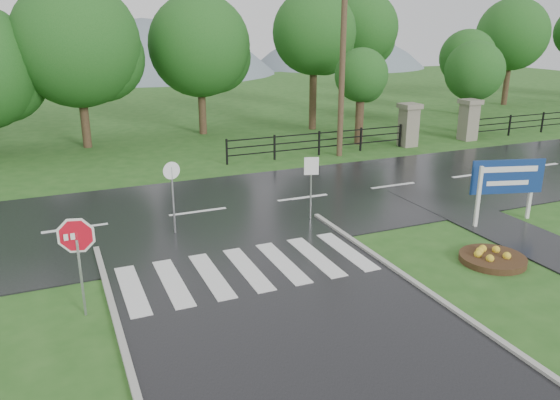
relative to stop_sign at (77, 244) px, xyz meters
name	(u,v)px	position (x,y,z in m)	size (l,w,h in m)	color
ground	(340,379)	(4.13, -4.30, -1.73)	(120.00, 120.00, 0.00)	#27551C
main_road	(198,213)	(4.13, 5.70, -1.73)	(90.00, 8.00, 0.04)	black
walkway	(519,236)	(12.63, -0.30, -1.73)	(2.20, 11.00, 0.04)	#232325
crosswalk	(248,269)	(4.13, 0.70, -1.67)	(6.50, 2.80, 0.02)	silver
pillar_west	(409,124)	(17.13, 11.70, -0.55)	(1.00, 1.00, 2.24)	gray
pillar_east	(469,119)	(21.13, 11.70, -0.55)	(1.00, 1.00, 2.24)	gray
fence_west	(319,141)	(11.88, 11.70, -1.00)	(9.58, 0.08, 1.20)	black
hills	(121,193)	(7.62, 60.70, -17.26)	(102.00, 48.00, 48.00)	slate
treeline	(151,136)	(5.13, 19.70, -1.73)	(83.20, 5.20, 10.00)	#184D17
stop_sign	(77,244)	(0.00, 0.00, 0.00)	(1.07, 0.28, 2.46)	#939399
estate_billboard	(507,180)	(13.04, 0.83, -0.27)	(2.35, 0.73, 2.13)	silver
flower_bed	(493,257)	(10.50, -1.42, -1.60)	(1.78, 1.78, 0.36)	#332111
reg_sign_small	(311,176)	(7.39, 3.55, -0.21)	(0.46, 0.16, 2.14)	#939399
reg_sign_round	(173,189)	(2.97, 4.05, -0.27)	(0.53, 0.13, 2.32)	#939399
utility_pole_east	(342,68)	(12.75, 11.20, 2.48)	(1.45, 0.43, 8.28)	#473523
entrance_tree_left	(361,76)	(15.04, 13.20, 1.87)	(2.78, 2.78, 5.04)	#3D2B1C
entrance_tree_right	(474,71)	(22.54, 13.20, 1.85)	(3.38, 3.38, 5.29)	#3D2B1C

